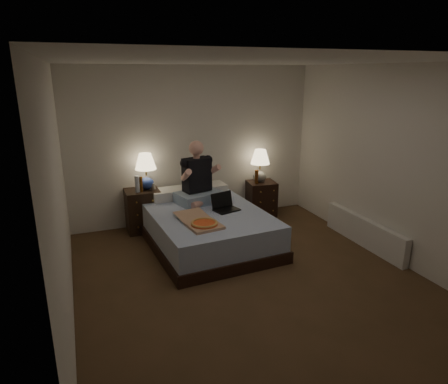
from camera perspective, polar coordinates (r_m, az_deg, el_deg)
name	(u,v)px	position (r m, az deg, el deg)	size (l,w,h in m)	color
floor	(251,280)	(4.91, 3.87, -12.44)	(4.00, 4.50, 0.00)	brown
ceiling	(256,61)	(4.28, 4.56, 18.15)	(4.00, 4.50, 0.00)	white
wall_back	(194,146)	(6.49, -4.32, 6.63)	(4.00, 2.50, 0.00)	silver
wall_front	(411,270)	(2.70, 25.15, -10.07)	(4.00, 2.50, 0.00)	silver
wall_left	(59,200)	(4.04, -22.46, -1.01)	(4.50, 2.50, 0.00)	silver
wall_right	(395,165)	(5.57, 23.21, 3.58)	(4.50, 2.50, 0.00)	silver
bed	(207,228)	(5.74, -2.47, -5.14)	(1.51, 2.01, 0.50)	#5A75B4
nightstand_left	(143,210)	(6.34, -11.52, -2.55)	(0.51, 0.46, 0.66)	black
nightstand_right	(261,198)	(6.90, 5.34, -0.93)	(0.46, 0.41, 0.59)	black
lamp_left	(146,172)	(6.18, -11.08, 2.87)	(0.32, 0.32, 0.56)	#2A439C
lamp_right	(260,166)	(6.74, 5.17, 3.72)	(0.32, 0.32, 0.56)	gray
water_bottle	(137,184)	(6.10, -12.29, 1.12)	(0.07, 0.07, 0.25)	silver
soda_can	(153,187)	(6.20, -10.10, 0.76)	(0.07, 0.07, 0.10)	#ABAAA6
beer_bottle_left	(141,184)	(6.12, -11.81, 1.10)	(0.06, 0.06, 0.23)	#58310C
beer_bottle_right	(257,177)	(6.69, 4.67, 2.18)	(0.06, 0.06, 0.23)	#53290B
person	(199,172)	(5.91, -3.66, 2.82)	(0.66, 0.52, 0.93)	black
laptop	(227,203)	(5.63, 0.37, -1.52)	(0.34, 0.28, 0.24)	black
pizza_box	(204,224)	(5.08, -2.83, -4.59)	(0.40, 0.76, 0.08)	tan
radiator	(364,232)	(6.06, 19.39, -5.42)	(0.10, 1.60, 0.40)	silver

